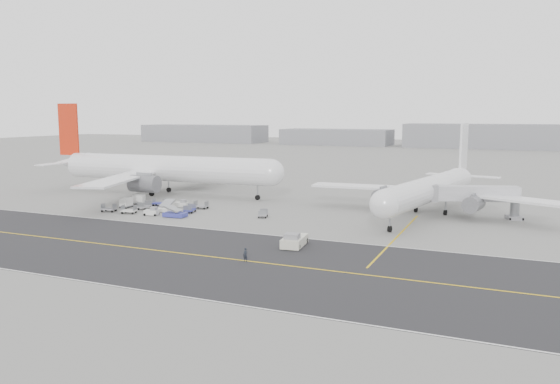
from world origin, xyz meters
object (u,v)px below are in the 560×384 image
at_px(jet_bridge, 476,195).
at_px(ground_crew_a, 245,255).
at_px(pushback_tug, 294,241).
at_px(airliner_b, 431,189).
at_px(airliner_a, 161,168).

relative_size(jet_bridge, ground_crew_a, 9.06).
bearing_deg(ground_crew_a, pushback_tug, 82.77).
bearing_deg(airliner_b, airliner_a, -170.61).
distance_m(airliner_b, jet_bridge, 8.79).
relative_size(pushback_tug, ground_crew_a, 4.19).
bearing_deg(pushback_tug, ground_crew_a, -112.24).
bearing_deg(jet_bridge, airliner_b, 150.24).
relative_size(airliner_b, pushback_tug, 6.36).
xyz_separation_m(airliner_b, pushback_tug, (-14.88, -35.94, -4.18)).
bearing_deg(airliner_a, pushback_tug, -128.94).
height_order(airliner_a, pushback_tug, airliner_a).
bearing_deg(jet_bridge, ground_crew_a, -138.05).
relative_size(airliner_a, jet_bridge, 3.78).
xyz_separation_m(pushback_tug, jet_bridge, (23.46, 34.06, 3.60)).
height_order(airliner_a, ground_crew_a, airliner_a).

